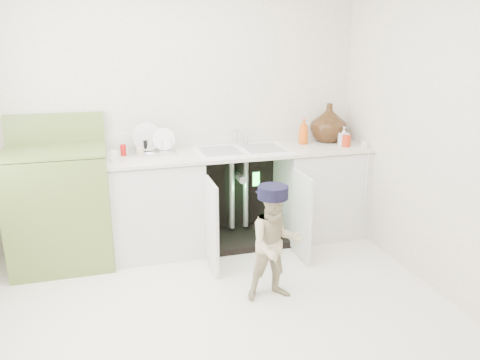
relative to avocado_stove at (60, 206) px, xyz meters
name	(u,v)px	position (x,y,z in m)	size (l,w,h in m)	color
ground	(214,316)	(1.06, -1.18, -0.52)	(3.50, 3.50, 0.00)	silver
room_shell	(211,143)	(1.06, -1.18, 0.73)	(6.00, 5.50, 1.26)	silver
counter_run	(246,192)	(1.65, 0.03, -0.04)	(2.44, 1.02, 1.27)	silver
avocado_stove	(60,206)	(0.00, 0.00, 0.00)	(0.82, 0.65, 1.27)	olive
repair_worker	(275,243)	(1.56, -1.05, -0.07)	(0.43, 0.91, 0.88)	tan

